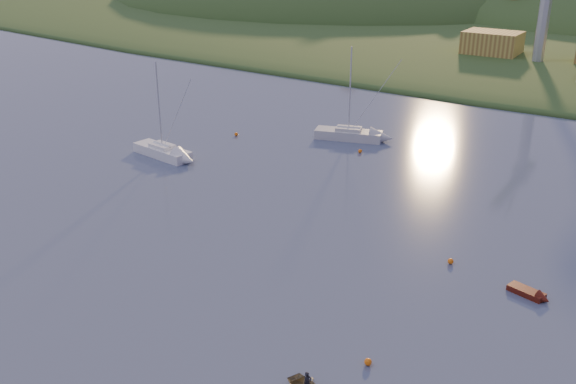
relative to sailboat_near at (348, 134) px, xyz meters
The scene contains 12 objects.
shore_slope 101.93m from the sailboat_near, 85.05° to the left, with size 640.00×150.00×7.00m, color #2F471C.
hill_left 158.87m from the sailboat_near, 120.74° to the left, with size 170.00×140.00×44.00m, color #2F471C.
wharf 60.16m from the sailboat_near, 76.74° to the left, with size 42.00×16.00×2.40m, color slate.
shed_west 59.69m from the sailboat_near, 89.23° to the left, with size 11.00×8.00×4.80m, color olive.
sailboat_near is the anchor object (origin of this frame).
sailboat_far 25.10m from the sailboat_near, 130.12° to the right, with size 8.87×3.62×11.97m.
red_tender 42.03m from the sailboat_near, 41.35° to the right, with size 3.52×1.96×1.14m.
grey_dinghy 24.30m from the sailboat_near, 131.66° to the right, with size 3.36×2.63×1.19m.
buoy_0 48.98m from the sailboat_near, 59.92° to the right, with size 0.50×0.50×0.50m, color orange.
buoy_1 35.57m from the sailboat_near, 47.18° to the right, with size 0.50×0.50×0.50m, color orange.
buoy_2 15.51m from the sailboat_near, 151.87° to the right, with size 0.50×0.50×0.50m, color orange.
buoy_3 5.92m from the sailboat_near, 46.69° to the right, with size 0.50×0.50×0.50m, color orange.
Camera 1 is at (30.56, -10.83, 26.76)m, focal length 40.00 mm.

